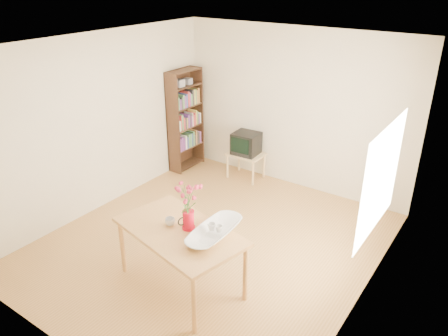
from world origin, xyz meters
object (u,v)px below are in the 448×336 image
Objects in this scene: mug at (170,222)px; pitcher at (188,220)px; television at (247,143)px; table at (180,236)px; bowl at (214,215)px.

pitcher is at bearing -177.34° from mug.
pitcher is at bearing -74.26° from television.
pitcher reaches higher than table.
table is 7.26× the size of pitcher.
television is at bearing 120.23° from table.
bowl is (0.31, 0.06, 0.15)m from pitcher.
pitcher reaches higher than mug.
mug reaches higher than television.
television is (-0.77, 2.84, -0.14)m from mug.
bowl is at bearing 178.16° from mug.
mug is 0.58m from bowl.
mug reaches higher than table.
mug is at bearing -139.09° from pitcher.
table is 3.03× the size of bowl.
bowl reaches higher than mug.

